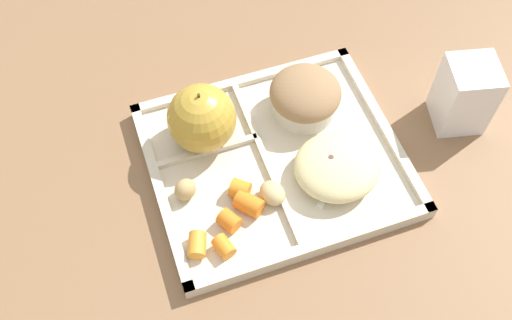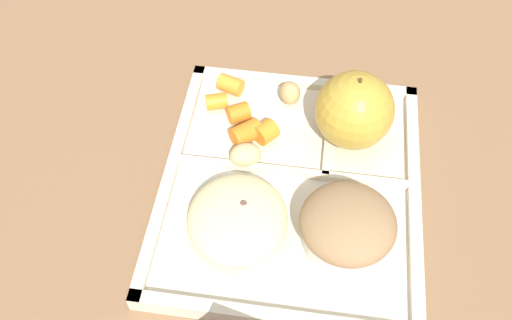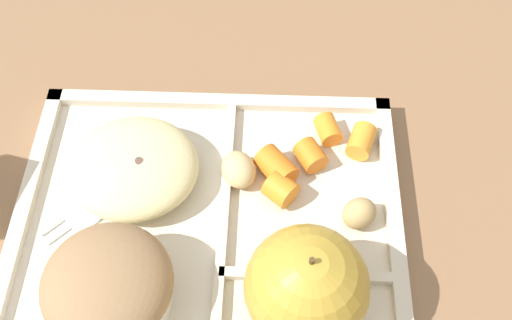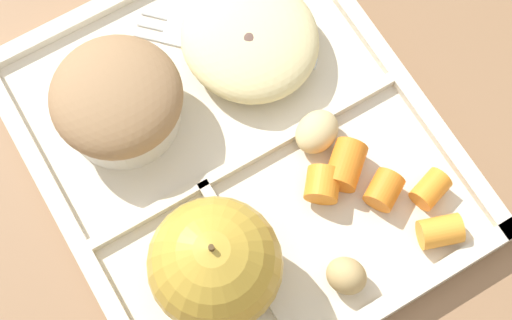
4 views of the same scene
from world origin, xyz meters
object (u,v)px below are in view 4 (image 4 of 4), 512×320
at_px(lunch_tray, 237,150).
at_px(bran_muffin, 118,101).
at_px(plastic_fork, 212,40).
at_px(green_apple, 215,265).

bearing_deg(lunch_tray, bran_muffin, 43.13).
relative_size(lunch_tray, plastic_fork, 2.85).
distance_m(green_apple, plastic_fork, 0.19).
bearing_deg(lunch_tray, green_apple, 141.96).
bearing_deg(green_apple, plastic_fork, -28.19).
bearing_deg(plastic_fork, lunch_tray, 162.47).
height_order(green_apple, bran_muffin, green_apple).
bearing_deg(bran_muffin, green_apple, 180.00).
distance_m(lunch_tray, plastic_fork, 0.09).
bearing_deg(plastic_fork, bran_muffin, 104.03).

